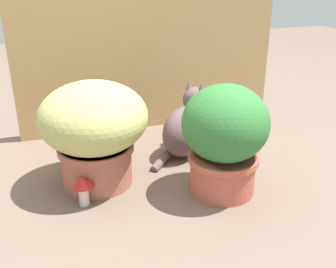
% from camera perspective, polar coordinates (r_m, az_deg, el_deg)
% --- Properties ---
extents(ground_plane, '(6.00, 6.00, 0.00)m').
position_cam_1_polar(ground_plane, '(1.64, -1.47, -6.30)').
color(ground_plane, '#6E5C4E').
extents(cardboard_backdrop, '(1.29, 0.03, 0.72)m').
position_cam_1_polar(cardboard_backdrop, '(2.03, -2.64, 10.65)').
color(cardboard_backdrop, tan).
rests_on(cardboard_backdrop, ground).
extents(grass_planter, '(0.41, 0.41, 0.41)m').
position_cam_1_polar(grass_planter, '(1.54, -10.32, 0.80)').
color(grass_planter, '#AE614D').
rests_on(grass_planter, ground).
extents(leafy_planter, '(0.31, 0.31, 0.42)m').
position_cam_1_polar(leafy_planter, '(1.48, 7.95, -0.37)').
color(leafy_planter, '#BC5A45').
rests_on(leafy_planter, ground).
extents(cat, '(0.34, 0.31, 0.32)m').
position_cam_1_polar(cat, '(1.80, 2.49, 0.89)').
color(cat, '#614E51').
rests_on(cat, ground).
extents(mushroom_ornament_red, '(0.08, 0.08, 0.11)m').
position_cam_1_polar(mushroom_ornament_red, '(1.47, -11.85, -7.07)').
color(mushroom_ornament_red, beige).
rests_on(mushroom_ornament_red, ground).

